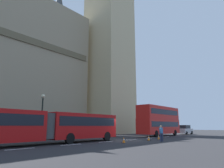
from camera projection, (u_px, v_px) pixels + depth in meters
name	position (u px, v px, depth m)	size (l,w,h in m)	color
ground_plane	(125.00, 140.00, 24.02)	(160.00, 160.00, 0.00)	#262628
lane_centre_marking	(131.00, 140.00, 24.98)	(29.80, 0.16, 0.01)	silver
articulated_bus	(44.00, 125.00, 18.58)	(17.52, 2.54, 2.90)	#B20F0F
double_decker_bus	(159.00, 120.00, 35.04)	(10.69, 2.54, 4.90)	red
sedan_lead	(185.00, 130.00, 42.34)	(4.40, 1.86, 1.85)	#B7B7BC
traffic_cone_west	(124.00, 140.00, 20.14)	(0.36, 0.36, 0.58)	black
traffic_cone_middle	(149.00, 138.00, 23.54)	(0.36, 0.36, 0.58)	black
traffic_cone_east	(159.00, 137.00, 25.55)	(0.36, 0.36, 0.58)	black
street_lamp	(42.00, 113.00, 23.49)	(0.44, 0.44, 5.27)	black
pedestrian_near_cones	(161.00, 133.00, 22.29)	(0.42, 0.47, 1.69)	#262D4C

